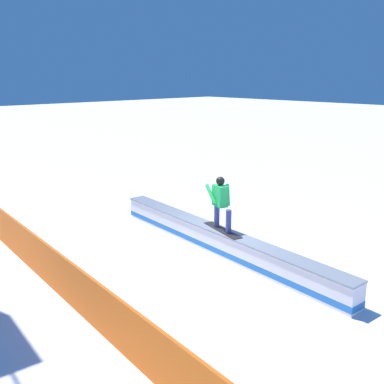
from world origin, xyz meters
The scene contains 4 objects.
ground_plane centered at (0.00, 0.00, 0.00)m, with size 120.00×120.00×0.00m, color white.
grind_box centered at (0.00, 0.00, 0.29)m, with size 7.99×1.14×0.64m.
snowboarder centered at (-0.02, -0.02, 1.37)m, with size 1.45×0.62×1.36m.
safety_fence centered at (0.00, 4.14, 0.48)m, with size 11.46×0.06×0.96m, color orange.
Camera 1 is at (-7.43, 7.92, 4.45)m, focal length 42.11 mm.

